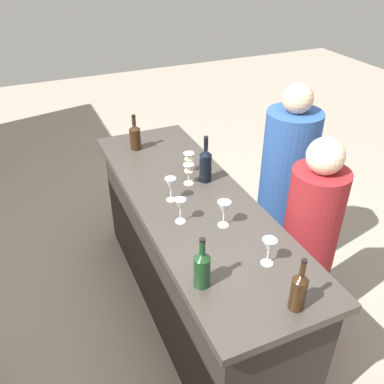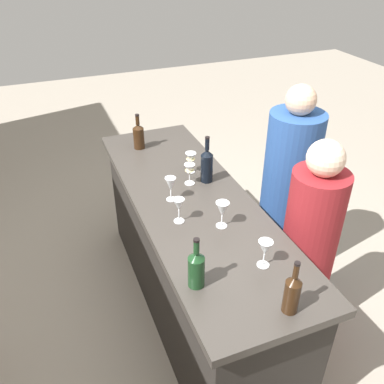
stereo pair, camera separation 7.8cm
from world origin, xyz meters
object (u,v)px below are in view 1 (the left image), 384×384
at_px(wine_bottle_second_left_olive_green, 202,268).
at_px(wine_glass_far_right, 180,206).
at_px(wine_glass_near_right, 189,170).
at_px(person_left_guest, 284,194).
at_px(wine_glass_near_center, 269,247).
at_px(person_center_guest, 307,249).
at_px(wine_bottle_second_right_amber_brown, 135,136).
at_px(wine_bottle_center_near_black, 206,164).
at_px(wine_glass_far_center, 171,185).
at_px(wine_glass_far_left, 224,209).
at_px(wine_bottle_leftmost_amber_brown, 299,290).
at_px(wine_glass_near_left, 189,158).

bearing_deg(wine_bottle_second_left_olive_green, wine_glass_far_right, -10.96).
bearing_deg(wine_glass_near_right, person_left_guest, -94.71).
bearing_deg(wine_glass_near_center, person_center_guest, -61.71).
distance_m(wine_bottle_second_right_amber_brown, wine_glass_far_right, 1.00).
bearing_deg(wine_bottle_center_near_black, wine_glass_near_right, 85.34).
bearing_deg(wine_glass_far_right, wine_bottle_center_near_black, -42.38).
xyz_separation_m(wine_glass_near_right, wine_glass_far_center, (-0.14, 0.18, 0.01)).
bearing_deg(wine_glass_near_center, wine_glass_far_left, 8.68).
bearing_deg(wine_glass_far_left, wine_bottle_second_right_amber_brown, 8.46).
relative_size(wine_bottle_leftmost_amber_brown, wine_glass_near_center, 1.84).
bearing_deg(wine_bottle_center_near_black, wine_bottle_second_right_amber_brown, 24.02).
bearing_deg(person_left_guest, wine_glass_near_center, 45.18).
height_order(wine_bottle_second_left_olive_green, wine_glass_far_right, wine_bottle_second_left_olive_green).
bearing_deg(person_center_guest, wine_glass_far_center, -31.32).
xyz_separation_m(wine_glass_near_right, wine_glass_far_right, (-0.37, 0.21, 0.01)).
xyz_separation_m(wine_bottle_second_left_olive_green, wine_glass_near_center, (-0.00, -0.36, 0.00)).
bearing_deg(wine_bottle_second_left_olive_green, wine_bottle_leftmost_amber_brown, -132.32).
bearing_deg(person_center_guest, wine_glass_far_right, -16.07).
height_order(wine_glass_near_right, wine_glass_far_left, wine_glass_far_left).
bearing_deg(wine_glass_far_left, person_center_guest, -99.60).
height_order(wine_bottle_leftmost_amber_brown, wine_bottle_second_left_olive_green, wine_bottle_leftmost_amber_brown).
xyz_separation_m(wine_glass_near_left, wine_glass_far_center, (-0.28, 0.24, 0.00)).
height_order(wine_bottle_leftmost_amber_brown, wine_glass_near_right, wine_bottle_leftmost_amber_brown).
bearing_deg(wine_bottle_leftmost_amber_brown, wine_glass_near_left, -1.94).
height_order(wine_bottle_second_right_amber_brown, person_center_guest, person_center_guest).
bearing_deg(wine_glass_far_center, wine_bottle_second_left_olive_green, 170.06).
distance_m(wine_glass_near_left, wine_glass_near_right, 0.15).
bearing_deg(wine_bottle_center_near_black, person_left_guest, -94.71).
bearing_deg(person_center_guest, wine_glass_far_left, -9.35).
xyz_separation_m(wine_glass_near_center, wine_glass_far_center, (0.74, 0.24, 0.00)).
bearing_deg(wine_glass_near_left, wine_bottle_leftmost_amber_brown, 178.06).
distance_m(wine_bottle_center_near_black, wine_glass_near_center, 0.87).
bearing_deg(wine_bottle_second_left_olive_green, wine_bottle_center_near_black, -26.25).
bearing_deg(wine_bottle_second_left_olive_green, wine_glass_far_center, -9.94).
bearing_deg(wine_glass_far_left, wine_glass_near_center, -171.32).
bearing_deg(wine_bottle_center_near_black, wine_glass_far_left, 166.50).
bearing_deg(wine_glass_far_right, wine_glass_far_left, -122.13).
bearing_deg(wine_glass_far_center, wine_bottle_second_right_amber_brown, -0.75).
bearing_deg(wine_glass_near_left, wine_glass_far_left, 174.37).
distance_m(wine_bottle_second_left_olive_green, wine_glass_far_center, 0.75).
distance_m(wine_bottle_second_right_amber_brown, wine_glass_far_center, 0.77).
distance_m(wine_glass_near_left, wine_glass_far_left, 0.64).
height_order(wine_bottle_second_left_olive_green, wine_bottle_second_right_amber_brown, wine_bottle_second_left_olive_green).
bearing_deg(wine_bottle_second_left_olive_green, wine_glass_far_left, -39.63).
bearing_deg(wine_glass_near_left, wine_glass_near_right, 155.78).
relative_size(wine_bottle_leftmost_amber_brown, wine_glass_far_left, 1.75).
bearing_deg(person_center_guest, person_left_guest, -108.41).
height_order(wine_bottle_second_left_olive_green, wine_glass_near_center, wine_bottle_second_left_olive_green).
relative_size(wine_bottle_second_left_olive_green, wine_glass_far_center, 1.76).
bearing_deg(person_left_guest, wine_glass_near_right, -9.01).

